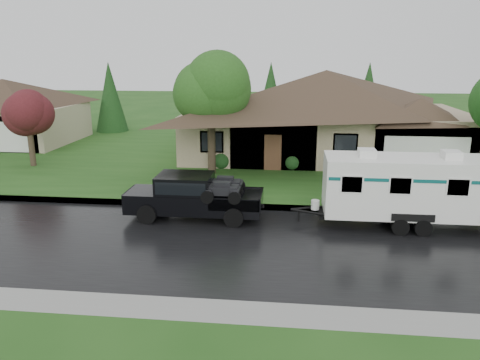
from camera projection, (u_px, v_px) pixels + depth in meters
The scene contains 11 objects.
ground at pixel (294, 227), 18.83m from camera, with size 140.00×140.00×0.00m, color #224E18.
road at pixel (294, 247), 16.91m from camera, with size 140.00×8.00×0.01m, color black.
curb at pixel (294, 208), 20.97m from camera, with size 140.00×0.50×0.15m, color gray.
lawn at pixel (293, 151), 33.21m from camera, with size 140.00×26.00×0.15m, color #224E18.
house_main at pixel (330, 104), 30.93m from camera, with size 19.44×10.80×6.90m.
house_far at pixel (7, 105), 35.56m from camera, with size 10.80×8.64×5.80m.
tree_left_green at pixel (211, 90), 25.67m from camera, with size 4.07×4.07×6.73m.
tree_red at pixel (28, 114), 27.84m from camera, with size 2.76×2.76×4.57m.
shrub_row at pixel (328, 162), 27.38m from camera, with size 13.60×1.00×1.00m.
pickup_truck at pixel (192, 195), 19.72m from camera, with size 5.66×2.15×1.89m.
travel_trailer at pixel (408, 186), 18.63m from camera, with size 6.98×2.45×3.13m.
Camera 1 is at (-0.23, -17.81, 6.75)m, focal length 35.00 mm.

